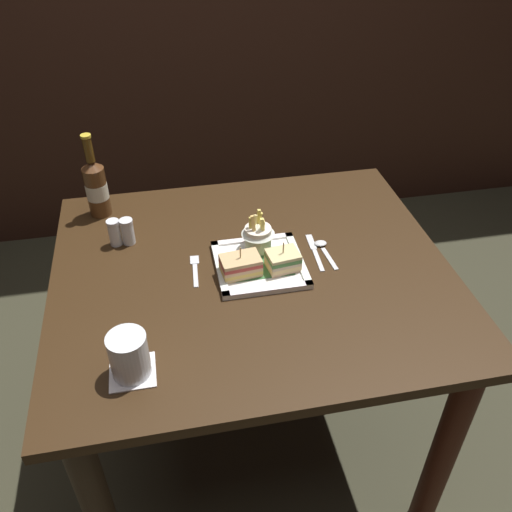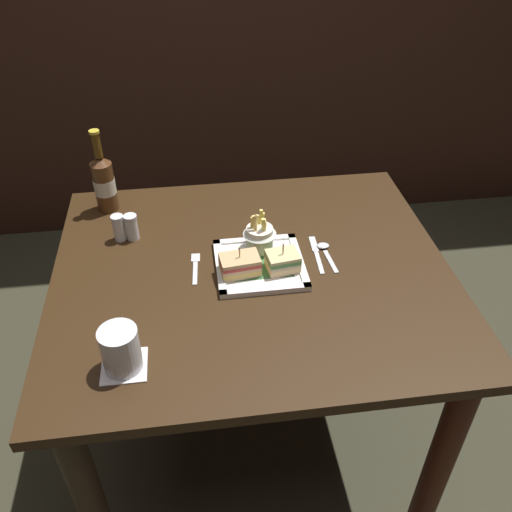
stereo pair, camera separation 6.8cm
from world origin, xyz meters
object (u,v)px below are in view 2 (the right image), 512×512
at_px(fries_cup, 260,234).
at_px(dining_table, 252,308).
at_px(beer_bottle, 104,182).
at_px(square_plate, 260,265).
at_px(salt_shaker, 119,229).
at_px(water_glass, 121,352).
at_px(sandwich_half_left, 240,265).
at_px(pepper_shaker, 132,228).
at_px(sandwich_half_right, 283,261).
at_px(spoon, 325,250).
at_px(fork, 195,266).
at_px(knife, 316,253).

bearing_deg(fries_cup, dining_table, -112.12).
height_order(fries_cup, beer_bottle, beer_bottle).
relative_size(square_plate, salt_shaker, 2.96).
bearing_deg(water_glass, sandwich_half_left, 44.01).
bearing_deg(salt_shaker, pepper_shaker, -0.00).
xyz_separation_m(square_plate, sandwich_half_right, (0.06, -0.03, 0.03)).
bearing_deg(spoon, beer_bottle, 153.56).
xyz_separation_m(fork, salt_shaker, (-0.21, 0.16, 0.03)).
bearing_deg(fork, sandwich_half_right, -12.76).
height_order(sandwich_half_right, salt_shaker, sandwich_half_right).
height_order(square_plate, pepper_shaker, pepper_shaker).
xyz_separation_m(sandwich_half_left, fries_cup, (0.07, 0.10, 0.02)).
bearing_deg(pepper_shaker, salt_shaker, 180.00).
distance_m(water_glass, knife, 0.62).
bearing_deg(square_plate, pepper_shaker, 152.56).
relative_size(sandwich_half_right, beer_bottle, 0.35).
relative_size(spoon, salt_shaker, 1.64).
distance_m(fries_cup, spoon, 0.19).
distance_m(square_plate, salt_shaker, 0.42).
relative_size(sandwich_half_right, spoon, 0.69).
bearing_deg(square_plate, water_glass, -138.24).
distance_m(sandwich_half_right, pepper_shaker, 0.45).
relative_size(sandwich_half_right, fries_cup, 0.79).
distance_m(square_plate, fries_cup, 0.09).
xyz_separation_m(sandwich_half_right, beer_bottle, (-0.49, 0.38, 0.06)).
relative_size(dining_table, sandwich_half_right, 11.77).
xyz_separation_m(fork, knife, (0.34, 0.02, 0.00)).
distance_m(square_plate, spoon, 0.20).
height_order(beer_bottle, salt_shaker, beer_bottle).
xyz_separation_m(knife, salt_shaker, (-0.55, 0.14, 0.03)).
xyz_separation_m(sandwich_half_left, salt_shaker, (-0.33, 0.21, -0.00)).
xyz_separation_m(square_plate, pepper_shaker, (-0.35, 0.18, 0.03)).
height_order(fries_cup, fork, fries_cup).
xyz_separation_m(water_glass, knife, (0.51, 0.35, -0.05)).
height_order(sandwich_half_right, spoon, sandwich_half_right).
bearing_deg(knife, dining_table, -166.59).
distance_m(fork, pepper_shaker, 0.24).
height_order(sandwich_half_left, water_glass, water_glass).
xyz_separation_m(square_plate, knife, (0.17, 0.04, -0.01)).
height_order(sandwich_half_right, pepper_shaker, sandwich_half_right).
bearing_deg(fries_cup, square_plate, -97.46).
xyz_separation_m(fork, pepper_shaker, (-0.17, 0.16, 0.03)).
height_order(dining_table, salt_shaker, salt_shaker).
bearing_deg(dining_table, sandwich_half_right, -16.68).
relative_size(beer_bottle, pepper_shaker, 3.35).
relative_size(knife, pepper_shaker, 2.16).
bearing_deg(water_glass, fork, 62.59).
relative_size(water_glass, pepper_shaker, 1.36).
height_order(water_glass, fork, water_glass).
height_order(water_glass, knife, water_glass).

